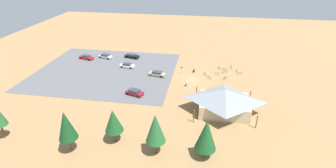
# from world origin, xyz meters

# --- Properties ---
(ground) EXTENTS (160.00, 160.00, 0.00)m
(ground) POSITION_xyz_m (0.00, 0.00, 0.00)
(ground) COLOR #937047
(ground) RESTS_ON ground
(parking_lot_asphalt) EXTENTS (39.63, 32.98, 0.05)m
(parking_lot_asphalt) POSITION_xyz_m (25.56, -1.96, 0.03)
(parking_lot_asphalt) COLOR #56565B
(parking_lot_asphalt) RESTS_ON ground
(bike_pavilion) EXTENTS (12.50, 10.10, 5.45)m
(bike_pavilion) POSITION_xyz_m (-7.63, 14.41, 3.02)
(bike_pavilion) COLOR #C6B28E
(bike_pavilion) RESTS_ON ground
(trash_bin) EXTENTS (0.60, 0.60, 0.90)m
(trash_bin) POSITION_xyz_m (0.00, -4.95, 0.45)
(trash_bin) COLOR brown
(trash_bin) RESTS_ON ground
(lot_sign) EXTENTS (0.56, 0.08, 2.20)m
(lot_sign) POSITION_xyz_m (3.47, -3.53, 1.41)
(lot_sign) COLOR #99999E
(lot_sign) RESTS_ON ground
(pine_midwest) EXTENTS (3.34, 3.34, 7.80)m
(pine_midwest) POSITION_xyz_m (4.23, 28.99, 5.15)
(pine_midwest) COLOR brown
(pine_midwest) RESTS_ON ground
(pine_mideast) EXTENTS (3.54, 3.54, 7.37)m
(pine_mideast) POSITION_xyz_m (-4.01, 28.65, 4.60)
(pine_mideast) COLOR brown
(pine_mideast) RESTS_ON ground
(pine_east) EXTENTS (3.26, 3.26, 6.66)m
(pine_east) POSITION_xyz_m (12.13, 27.18, 4.46)
(pine_east) COLOR brown
(pine_east) RESTS_ON ground
(pine_far_east) EXTENTS (3.15, 3.15, 8.05)m
(pine_far_east) POSITION_xyz_m (18.80, 30.88, 5.40)
(pine_far_east) COLOR brown
(pine_far_east) RESTS_ON ground
(bicycle_silver_lone_east) EXTENTS (0.50, 1.61, 0.78)m
(bicycle_silver_lone_east) POSITION_xyz_m (-12.29, -7.32, 0.35)
(bicycle_silver_lone_east) COLOR black
(bicycle_silver_lone_east) RESTS_ON ground
(bicycle_teal_trailside) EXTENTS (0.98, 1.51, 0.88)m
(bicycle_teal_trailside) POSITION_xyz_m (-8.69, -1.65, 0.40)
(bicycle_teal_trailside) COLOR black
(bicycle_teal_trailside) RESTS_ON ground
(bicycle_red_yard_front) EXTENTS (1.23, 1.08, 0.75)m
(bicycle_red_yard_front) POSITION_xyz_m (-4.34, -1.43, 0.34)
(bicycle_red_yard_front) COLOR black
(bicycle_red_yard_front) RESTS_ON ground
(bicycle_purple_mid_cluster) EXTENTS (1.68, 0.62, 0.83)m
(bicycle_purple_mid_cluster) POSITION_xyz_m (-8.74, -7.72, 0.37)
(bicycle_purple_mid_cluster) COLOR black
(bicycle_purple_mid_cluster) RESTS_ON ground
(bicycle_blue_front_row) EXTENTS (1.73, 0.65, 0.87)m
(bicycle_blue_front_row) POSITION_xyz_m (-6.50, -4.27, 0.40)
(bicycle_blue_front_row) COLOR black
(bicycle_blue_front_row) RESTS_ON ground
(bicycle_white_yard_right) EXTENTS (1.59, 0.72, 0.89)m
(bicycle_white_yard_right) POSITION_xyz_m (-8.80, -5.83, 0.38)
(bicycle_white_yard_right) COLOR black
(bicycle_white_yard_right) RESTS_ON ground
(bicycle_black_yard_center) EXTENTS (0.59, 1.68, 0.77)m
(bicycle_black_yard_center) POSITION_xyz_m (-3.23, -3.69, 0.35)
(bicycle_black_yard_center) COLOR black
(bicycle_black_yard_center) RESTS_ON ground
(bicycle_green_near_sign) EXTENTS (0.54, 1.61, 0.81)m
(bicycle_green_near_sign) POSITION_xyz_m (-7.19, -8.58, 0.36)
(bicycle_green_near_sign) COLOR black
(bicycle_green_near_sign) RESTS_ON ground
(bicycle_yellow_yard_left) EXTENTS (0.54, 1.69, 0.80)m
(bicycle_yellow_yard_left) POSITION_xyz_m (-10.81, -9.84, 0.37)
(bicycle_yellow_yard_left) COLOR black
(bicycle_yellow_yard_left) RESTS_ON ground
(bicycle_orange_edge_south) EXTENTS (1.45, 0.94, 0.77)m
(bicycle_orange_edge_south) POSITION_xyz_m (-12.94, -5.66, 0.35)
(bicycle_orange_edge_south) COLOR black
(bicycle_orange_edge_south) RESTS_ON ground
(car_tan_second_row) EXTENTS (4.92, 2.56, 1.31)m
(car_tan_second_row) POSITION_xyz_m (10.04, -0.87, 0.71)
(car_tan_second_row) COLOR tan
(car_tan_second_row) RESTS_ON parking_lot_asphalt
(car_black_mid_lot) EXTENTS (4.96, 2.71, 1.36)m
(car_black_mid_lot) POSITION_xyz_m (20.87, -12.91, 0.73)
(car_black_mid_lot) COLOR black
(car_black_mid_lot) RESTS_ON parking_lot_asphalt
(car_maroon_by_curb) EXTENTS (4.62, 3.08, 1.43)m
(car_maroon_by_curb) POSITION_xyz_m (13.29, 10.49, 0.75)
(car_maroon_by_curb) COLOR maroon
(car_maroon_by_curb) RESTS_ON parking_lot_asphalt
(car_red_front_row) EXTENTS (5.08, 2.99, 1.34)m
(car_red_front_row) POSITION_xyz_m (35.18, -9.57, 0.72)
(car_red_front_row) COLOR red
(car_red_front_row) RESTS_ON parking_lot_asphalt
(car_white_end_stall) EXTENTS (4.47, 2.22, 1.36)m
(car_white_end_stall) POSITION_xyz_m (20.04, -5.12, 0.73)
(car_white_end_stall) COLOR white
(car_white_end_stall) RESTS_ON parking_lot_asphalt
(car_silver_inner_stall) EXTENTS (4.74, 2.87, 1.35)m
(car_silver_inner_stall) POSITION_xyz_m (29.41, -11.44, 0.72)
(car_silver_inner_stall) COLOR #BCBCC1
(car_silver_inner_stall) RESTS_ON parking_lot_asphalt
(visitor_crossing_yard) EXTENTS (0.36, 0.36, 1.72)m
(visitor_crossing_yard) POSITION_xyz_m (1.42, 3.92, 0.90)
(visitor_crossing_yard) COLOR #2D3347
(visitor_crossing_yard) RESTS_ON ground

